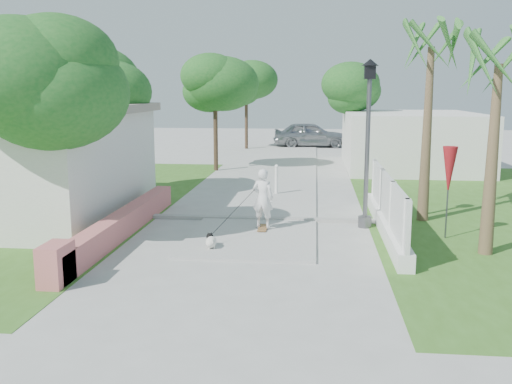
# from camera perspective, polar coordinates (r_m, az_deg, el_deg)

# --- Properties ---
(ground) EXTENTS (90.00, 90.00, 0.00)m
(ground) POSITION_cam_1_polar(r_m,az_deg,el_deg) (10.47, -2.90, -10.24)
(ground) COLOR #B7B7B2
(ground) RESTS_ON ground
(path_strip) EXTENTS (3.20, 36.00, 0.06)m
(path_strip) POSITION_cam_1_polar(r_m,az_deg,el_deg) (29.95, 2.98, 3.21)
(path_strip) COLOR #B7B7B2
(path_strip) RESTS_ON ground
(curb) EXTENTS (6.50, 0.25, 0.10)m
(curb) POSITION_cam_1_polar(r_m,az_deg,el_deg) (16.17, 0.36, -2.69)
(curb) COLOR #999993
(curb) RESTS_ON ground
(grass_left) EXTENTS (8.00, 20.00, 0.01)m
(grass_left) POSITION_cam_1_polar(r_m,az_deg,el_deg) (19.98, -19.45, -0.93)
(grass_left) COLOR #3B6821
(grass_left) RESTS_ON ground
(grass_right) EXTENTS (8.00, 20.00, 0.01)m
(grass_right) POSITION_cam_1_polar(r_m,az_deg,el_deg) (18.87, 22.68, -1.76)
(grass_right) COLOR #3B6821
(grass_right) RESTS_ON ground
(pink_wall) EXTENTS (0.45, 8.20, 0.80)m
(pink_wall) POSITION_cam_1_polar(r_m,az_deg,el_deg) (14.49, -13.74, -3.44)
(pink_wall) COLOR #C66965
(pink_wall) RESTS_ON ground
(lattice_fence) EXTENTS (0.35, 7.00, 1.50)m
(lattice_fence) POSITION_cam_1_polar(r_m,az_deg,el_deg) (15.13, 12.91, -1.93)
(lattice_fence) COLOR white
(lattice_fence) RESTS_ON ground
(building_right) EXTENTS (6.00, 8.00, 2.60)m
(building_right) POSITION_cam_1_polar(r_m,az_deg,el_deg) (28.15, 15.12, 5.03)
(building_right) COLOR silver
(building_right) RESTS_ON ground
(street_lamp) EXTENTS (0.44, 0.44, 4.44)m
(street_lamp) POSITION_cam_1_polar(r_m,az_deg,el_deg) (15.30, 11.10, 5.39)
(street_lamp) COLOR #59595E
(street_lamp) RESTS_ON ground
(bollard) EXTENTS (0.14, 0.14, 1.09)m
(bollard) POSITION_cam_1_polar(r_m,az_deg,el_deg) (19.97, 2.06, 1.33)
(bollard) COLOR white
(bollard) RESTS_ON ground
(patio_umbrella) EXTENTS (0.36, 0.36, 2.30)m
(patio_umbrella) POSITION_cam_1_polar(r_m,az_deg,el_deg) (14.69, 18.75, 1.95)
(patio_umbrella) COLOR #59595E
(patio_umbrella) RESTS_ON ground
(tree_left_near) EXTENTS (3.60, 3.60, 5.28)m
(tree_left_near) POSITION_cam_1_polar(r_m,az_deg,el_deg) (14.03, -19.77, 10.29)
(tree_left_near) COLOR #4C3826
(tree_left_near) RESTS_ON ground
(tree_left_mid) EXTENTS (3.20, 3.20, 4.85)m
(tree_left_mid) POSITION_cam_1_polar(r_m,az_deg,el_deg) (19.48, -15.36, 9.36)
(tree_left_mid) COLOR #4C3826
(tree_left_mid) RESTS_ON ground
(tree_path_left) EXTENTS (3.40, 3.40, 5.23)m
(tree_path_left) POSITION_cam_1_polar(r_m,az_deg,el_deg) (26.07, -4.09, 10.52)
(tree_path_left) COLOR #4C3826
(tree_path_left) RESTS_ON ground
(tree_path_right) EXTENTS (3.00, 3.00, 4.79)m
(tree_path_right) POSITION_cam_1_polar(r_m,az_deg,el_deg) (29.72, 9.34, 9.74)
(tree_path_right) COLOR #4C3826
(tree_path_right) RESTS_ON ground
(tree_path_far) EXTENTS (3.20, 3.20, 5.17)m
(tree_path_far) POSITION_cam_1_polar(r_m,az_deg,el_deg) (35.93, -0.95, 10.44)
(tree_path_far) COLOR #4C3826
(tree_path_far) RESTS_ON ground
(palm_far) EXTENTS (1.80, 1.80, 5.30)m
(palm_far) POSITION_cam_1_polar(r_m,az_deg,el_deg) (16.50, 17.08, 12.63)
(palm_far) COLOR brown
(palm_far) RESTS_ON ground
(palm_near) EXTENTS (1.80, 1.80, 4.70)m
(palm_near) POSITION_cam_1_polar(r_m,az_deg,el_deg) (13.46, 23.06, 10.67)
(palm_near) COLOR brown
(palm_near) RESTS_ON ground
(skateboarder) EXTENTS (1.34, 2.17, 1.65)m
(skateboarder) POSITION_cam_1_polar(r_m,az_deg,el_deg) (14.25, -1.49, -1.70)
(skateboarder) COLOR olive
(skateboarder) RESTS_ON ground
(dog) EXTENTS (0.37, 0.53, 0.38)m
(dog) POSITION_cam_1_polar(r_m,az_deg,el_deg) (13.24, -4.53, -4.93)
(dog) COLOR silver
(dog) RESTS_ON ground
(parked_car) EXTENTS (4.95, 2.46, 1.62)m
(parked_car) POSITION_cam_1_polar(r_m,az_deg,el_deg) (37.28, 5.46, 5.75)
(parked_car) COLOR #96999D
(parked_car) RESTS_ON ground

